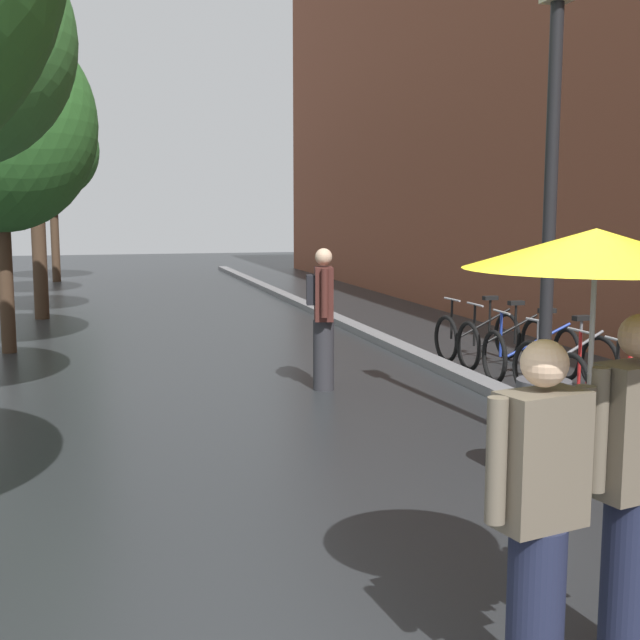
# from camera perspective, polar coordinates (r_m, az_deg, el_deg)

# --- Properties ---
(kerb_strip) EXTENTS (0.30, 36.00, 0.12)m
(kerb_strip) POSITION_cam_1_polar(r_m,az_deg,el_deg) (13.61, 4.49, -1.42)
(kerb_strip) COLOR slate
(kerb_strip) RESTS_ON ground
(street_tree_3) EXTENTS (2.46, 2.46, 5.08)m
(street_tree_3) POSITION_cam_1_polar(r_m,az_deg,el_deg) (17.58, -19.48, 12.27)
(street_tree_3) COLOR #473323
(street_tree_3) RESTS_ON ground
(street_tree_4) EXTENTS (2.71, 2.71, 5.51)m
(street_tree_4) POSITION_cam_1_polar(r_m,az_deg,el_deg) (21.91, -19.63, 11.78)
(street_tree_4) COLOR #473323
(street_tree_4) RESTS_ON ground
(street_tree_5) EXTENTS (2.89, 2.89, 5.57)m
(street_tree_5) POSITION_cam_1_polar(r_m,az_deg,el_deg) (26.78, -18.38, 11.25)
(street_tree_5) COLOR #473323
(street_tree_5) RESTS_ON ground
(parked_bicycle_2) EXTENTS (1.09, 0.71, 0.96)m
(parked_bicycle_2) POSITION_cam_1_polar(r_m,az_deg,el_deg) (9.45, 19.90, -3.95)
(parked_bicycle_2) COLOR black
(parked_bicycle_2) RESTS_ON ground
(parked_bicycle_3) EXTENTS (1.16, 0.83, 0.96)m
(parked_bicycle_3) POSITION_cam_1_polar(r_m,az_deg,el_deg) (10.18, 16.93, -3.01)
(parked_bicycle_3) COLOR black
(parked_bicycle_3) RESTS_ON ground
(parked_bicycle_4) EXTENTS (1.12, 0.76, 0.96)m
(parked_bicycle_4) POSITION_cam_1_polar(r_m,az_deg,el_deg) (10.84, 14.63, -2.29)
(parked_bicycle_4) COLOR black
(parked_bicycle_4) RESTS_ON ground
(parked_bicycle_5) EXTENTS (1.09, 0.71, 0.96)m
(parked_bicycle_5) POSITION_cam_1_polar(r_m,az_deg,el_deg) (11.62, 12.67, -1.57)
(parked_bicycle_5) COLOR black
(parked_bicycle_5) RESTS_ON ground
(parked_bicycle_6) EXTENTS (1.12, 0.76, 0.96)m
(parked_bicycle_6) POSITION_cam_1_polar(r_m,az_deg,el_deg) (12.21, 11.00, -1.08)
(parked_bicycle_6) COLOR black
(parked_bicycle_6) RESTS_ON ground
(couple_under_umbrella) EXTENTS (1.18, 1.18, 2.13)m
(couple_under_umbrella) POSITION_cam_1_polar(r_m,az_deg,el_deg) (3.88, 18.59, -4.11)
(couple_under_umbrella) COLOR #1E233D
(couple_under_umbrella) RESTS_ON ground
(street_lamp_post) EXTENTS (0.24, 0.24, 4.35)m
(street_lamp_post) POSITION_cam_1_polar(r_m,az_deg,el_deg) (7.72, 15.95, 9.86)
(street_lamp_post) COLOR black
(street_lamp_post) RESTS_ON ground
(litter_bin) EXTENTS (0.44, 0.44, 0.85)m
(litter_bin) POSITION_cam_1_polar(r_m,az_deg,el_deg) (6.92, 15.35, -7.53)
(litter_bin) COLOR #4C4C51
(litter_bin) RESTS_ON ground
(pedestrian_walking_midground) EXTENTS (0.38, 0.58, 1.76)m
(pedestrian_walking_midground) POSITION_cam_1_polar(r_m,az_deg,el_deg) (9.97, 0.18, 0.33)
(pedestrian_walking_midground) COLOR #2D2D33
(pedestrian_walking_midground) RESTS_ON ground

